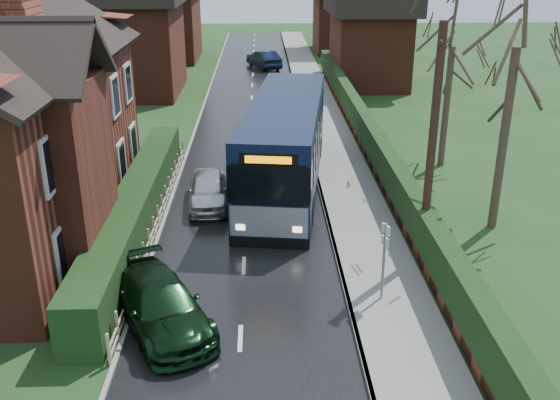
{
  "coord_description": "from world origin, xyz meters",
  "views": [
    {
      "loc": [
        0.6,
        -15.72,
        9.5
      ],
      "look_at": [
        1.2,
        3.17,
        1.8
      ],
      "focal_mm": 40.0,
      "sensor_mm": 36.0,
      "label": 1
    }
  ],
  "objects_px": {
    "bus": "(285,145)",
    "car_silver": "(208,190)",
    "car_green": "(160,304)",
    "bus_stop_sign": "(384,251)",
    "telegraph_pole": "(432,147)"
  },
  "relations": [
    {
      "from": "car_silver",
      "to": "bus_stop_sign",
      "type": "xyz_separation_m",
      "value": [
        5.5,
        -7.44,
        0.99
      ]
    },
    {
      "from": "car_silver",
      "to": "bus_stop_sign",
      "type": "height_order",
      "value": "bus_stop_sign"
    },
    {
      "from": "bus",
      "to": "car_green",
      "type": "xyz_separation_m",
      "value": [
        -3.74,
        -10.47,
        -1.15
      ]
    },
    {
      "from": "bus",
      "to": "bus_stop_sign",
      "type": "relative_size",
      "value": 4.98
    },
    {
      "from": "car_silver",
      "to": "telegraph_pole",
      "type": "bearing_deg",
      "value": -37.61
    },
    {
      "from": "bus",
      "to": "telegraph_pole",
      "type": "relative_size",
      "value": 1.63
    },
    {
      "from": "car_silver",
      "to": "car_green",
      "type": "height_order",
      "value": "car_green"
    },
    {
      "from": "car_green",
      "to": "telegraph_pole",
      "type": "bearing_deg",
      "value": -2.58
    },
    {
      "from": "bus_stop_sign",
      "to": "telegraph_pole",
      "type": "distance_m",
      "value": 3.84
    },
    {
      "from": "bus",
      "to": "car_green",
      "type": "height_order",
      "value": "bus"
    },
    {
      "from": "car_silver",
      "to": "telegraph_pole",
      "type": "relative_size",
      "value": 0.5
    },
    {
      "from": "bus",
      "to": "car_silver",
      "type": "distance_m",
      "value": 3.88
    },
    {
      "from": "bus",
      "to": "bus_stop_sign",
      "type": "bearing_deg",
      "value": -68.32
    },
    {
      "from": "car_green",
      "to": "bus_stop_sign",
      "type": "height_order",
      "value": "bus_stop_sign"
    },
    {
      "from": "bus",
      "to": "bus_stop_sign",
      "type": "xyz_separation_m",
      "value": [
        2.4,
        -9.46,
        -0.19
      ]
    }
  ]
}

